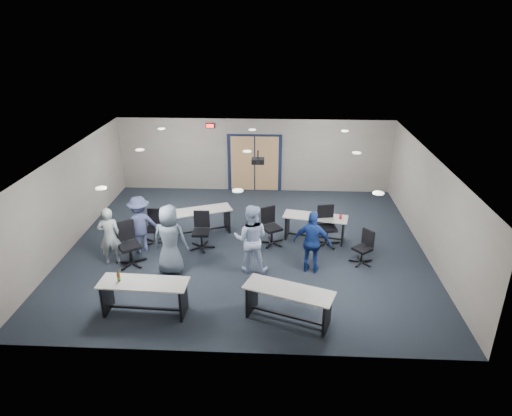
{
  "coord_description": "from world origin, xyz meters",
  "views": [
    {
      "loc": [
        0.85,
        -11.63,
        6.22
      ],
      "look_at": [
        0.29,
        -0.3,
        1.32
      ],
      "focal_mm": 32.0,
      "sensor_mm": 36.0,
      "label": 1
    }
  ],
  "objects_px": {
    "table_front_right": "(288,299)",
    "table_back_right": "(315,223)",
    "chair_back_c": "(272,227)",
    "person_gray": "(110,236)",
    "chair_back_a": "(154,228)",
    "person_navy": "(312,242)",
    "person_lightblue": "(251,239)",
    "chair_loose_left": "(129,245)",
    "table_back_left": "(200,218)",
    "chair_back_b": "(201,231)",
    "table_front_left": "(144,292)",
    "chair_back_d": "(327,226)",
    "person_plaid": "(170,239)",
    "chair_loose_right": "(362,248)",
    "person_back": "(140,225)"
  },
  "relations": [
    {
      "from": "table_back_left",
      "to": "table_back_right",
      "type": "height_order",
      "value": "table_back_right"
    },
    {
      "from": "table_front_right",
      "to": "person_navy",
      "type": "xyz_separation_m",
      "value": [
        0.63,
        2.1,
        0.3
      ]
    },
    {
      "from": "chair_back_c",
      "to": "person_gray",
      "type": "distance_m",
      "value": 4.45
    },
    {
      "from": "chair_back_c",
      "to": "chair_loose_left",
      "type": "height_order",
      "value": "chair_loose_left"
    },
    {
      "from": "chair_loose_right",
      "to": "person_navy",
      "type": "bearing_deg",
      "value": -111.17
    },
    {
      "from": "table_front_left",
      "to": "person_lightblue",
      "type": "xyz_separation_m",
      "value": [
        2.25,
        1.94,
        0.37
      ]
    },
    {
      "from": "chair_back_a",
      "to": "person_navy",
      "type": "distance_m",
      "value": 4.63
    },
    {
      "from": "table_front_right",
      "to": "table_back_right",
      "type": "distance_m",
      "value": 4.0
    },
    {
      "from": "table_back_left",
      "to": "person_navy",
      "type": "height_order",
      "value": "person_navy"
    },
    {
      "from": "person_lightblue",
      "to": "person_navy",
      "type": "height_order",
      "value": "person_lightblue"
    },
    {
      "from": "chair_back_b",
      "to": "chair_back_d",
      "type": "relative_size",
      "value": 0.93
    },
    {
      "from": "table_front_left",
      "to": "person_gray",
      "type": "bearing_deg",
      "value": 127.39
    },
    {
      "from": "person_back",
      "to": "table_front_right",
      "type": "bearing_deg",
      "value": 119.31
    },
    {
      "from": "chair_back_b",
      "to": "table_back_right",
      "type": "bearing_deg",
      "value": 11.33
    },
    {
      "from": "table_back_left",
      "to": "person_plaid",
      "type": "bearing_deg",
      "value": -122.06
    },
    {
      "from": "chair_loose_right",
      "to": "chair_back_b",
      "type": "bearing_deg",
      "value": -138.3
    },
    {
      "from": "person_lightblue",
      "to": "table_back_left",
      "type": "bearing_deg",
      "value": -47.0
    },
    {
      "from": "chair_back_c",
      "to": "chair_loose_left",
      "type": "xyz_separation_m",
      "value": [
        -3.73,
        -1.35,
        0.04
      ]
    },
    {
      "from": "table_front_right",
      "to": "chair_back_d",
      "type": "xyz_separation_m",
      "value": [
        1.16,
        3.6,
        0.04
      ]
    },
    {
      "from": "table_front_right",
      "to": "table_front_left",
      "type": "bearing_deg",
      "value": -162.03
    },
    {
      "from": "chair_loose_left",
      "to": "chair_back_c",
      "type": "bearing_deg",
      "value": -14.55
    },
    {
      "from": "table_front_right",
      "to": "person_gray",
      "type": "relative_size",
      "value": 1.26
    },
    {
      "from": "table_front_left",
      "to": "chair_back_a",
      "type": "bearing_deg",
      "value": 103.02
    },
    {
      "from": "chair_back_d",
      "to": "table_back_right",
      "type": "bearing_deg",
      "value": 124.81
    },
    {
      "from": "table_front_left",
      "to": "person_lightblue",
      "type": "relative_size",
      "value": 1.08
    },
    {
      "from": "table_front_left",
      "to": "person_plaid",
      "type": "relative_size",
      "value": 1.08
    },
    {
      "from": "person_plaid",
      "to": "person_back",
      "type": "bearing_deg",
      "value": -37.33
    },
    {
      "from": "table_back_left",
      "to": "person_plaid",
      "type": "height_order",
      "value": "person_plaid"
    },
    {
      "from": "chair_back_b",
      "to": "person_gray",
      "type": "relative_size",
      "value": 0.66
    },
    {
      "from": "person_lightblue",
      "to": "chair_loose_left",
      "type": "bearing_deg",
      "value": 1.28
    },
    {
      "from": "table_front_left",
      "to": "chair_loose_left",
      "type": "distance_m",
      "value": 2.3
    },
    {
      "from": "person_plaid",
      "to": "person_lightblue",
      "type": "height_order",
      "value": "same"
    },
    {
      "from": "person_gray",
      "to": "chair_loose_right",
      "type": "bearing_deg",
      "value": 170.15
    },
    {
      "from": "table_front_left",
      "to": "table_back_left",
      "type": "height_order",
      "value": "table_front_left"
    },
    {
      "from": "person_gray",
      "to": "person_navy",
      "type": "distance_m",
      "value": 5.29
    },
    {
      "from": "chair_back_a",
      "to": "chair_loose_left",
      "type": "xyz_separation_m",
      "value": [
        -0.35,
        -1.21,
        0.08
      ]
    },
    {
      "from": "table_front_right",
      "to": "person_plaid",
      "type": "height_order",
      "value": "person_plaid"
    },
    {
      "from": "chair_back_c",
      "to": "person_navy",
      "type": "relative_size",
      "value": 0.65
    },
    {
      "from": "person_lightblue",
      "to": "chair_back_d",
      "type": "bearing_deg",
      "value": -139.86
    },
    {
      "from": "table_back_left",
      "to": "chair_back_d",
      "type": "relative_size",
      "value": 1.75
    },
    {
      "from": "table_back_right",
      "to": "table_front_left",
      "type": "bearing_deg",
      "value": -125.08
    },
    {
      "from": "person_gray",
      "to": "person_plaid",
      "type": "height_order",
      "value": "person_plaid"
    },
    {
      "from": "table_back_left",
      "to": "chair_back_b",
      "type": "height_order",
      "value": "chair_back_b"
    },
    {
      "from": "chair_back_a",
      "to": "person_lightblue",
      "type": "bearing_deg",
      "value": -27.29
    },
    {
      "from": "chair_back_a",
      "to": "chair_back_c",
      "type": "distance_m",
      "value": 3.38
    },
    {
      "from": "table_back_left",
      "to": "chair_back_c",
      "type": "distance_m",
      "value": 2.24
    },
    {
      "from": "chair_back_d",
      "to": "person_lightblue",
      "type": "height_order",
      "value": "person_lightblue"
    },
    {
      "from": "chair_loose_right",
      "to": "person_gray",
      "type": "relative_size",
      "value": 0.58
    },
    {
      "from": "table_back_right",
      "to": "chair_back_b",
      "type": "bearing_deg",
      "value": -156.0
    },
    {
      "from": "person_gray",
      "to": "person_back",
      "type": "xyz_separation_m",
      "value": [
        0.6,
        0.71,
        0.02
      ]
    }
  ]
}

